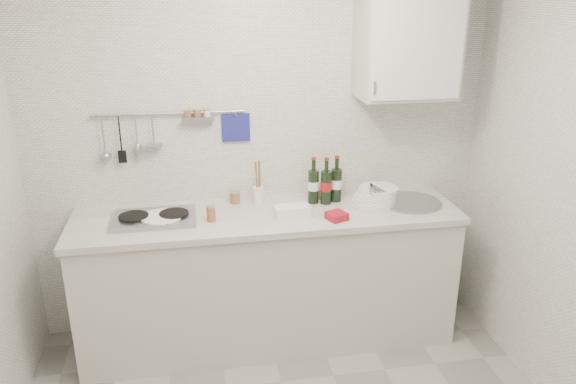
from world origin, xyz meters
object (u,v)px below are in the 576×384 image
(wall_cabinet, at_px, (408,41))
(wine_bottles, at_px, (325,180))
(plate_stack_sink, at_px, (376,196))
(plate_stack_hob, at_px, (161,219))
(utensil_crock, at_px, (258,193))

(wall_cabinet, relative_size, wine_bottles, 2.26)
(plate_stack_sink, bearing_deg, wine_bottles, 164.77)
(wine_bottles, bearing_deg, plate_stack_sink, -15.23)
(wall_cabinet, distance_m, plate_stack_hob, 1.86)
(plate_stack_sink, distance_m, wine_bottles, 0.35)
(wall_cabinet, height_order, plate_stack_sink, wall_cabinet)
(wall_cabinet, height_order, plate_stack_hob, wall_cabinet)
(utensil_crock, bearing_deg, wine_bottles, -9.27)
(wall_cabinet, xyz_separation_m, plate_stack_hob, (-1.56, -0.15, -1.01))
(wall_cabinet, xyz_separation_m, plate_stack_sink, (-0.18, -0.09, -0.98))
(plate_stack_sink, relative_size, utensil_crock, 1.07)
(plate_stack_hob, height_order, wine_bottles, wine_bottles)
(wall_cabinet, distance_m, wine_bottles, 1.01)
(wall_cabinet, distance_m, plate_stack_sink, 1.00)
(wine_bottles, height_order, utensil_crock, wine_bottles)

